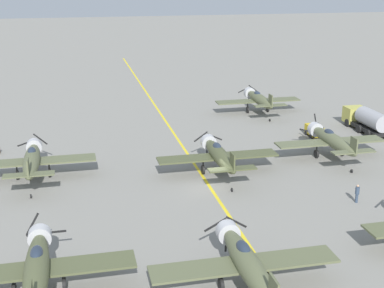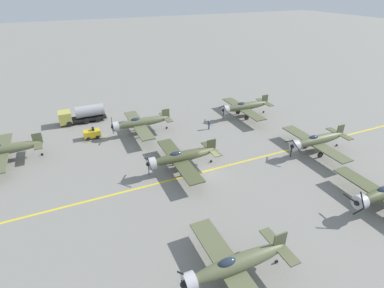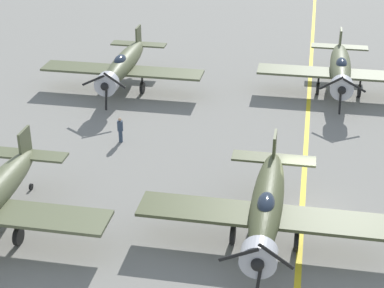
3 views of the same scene
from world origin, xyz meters
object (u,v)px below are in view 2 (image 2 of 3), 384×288
object	(u,v)px
airplane_mid_left	(234,265)
tow_tractor	(92,134)
airplane_mid_center	(181,157)
airplane_near_right	(244,107)
fuel_tanker	(82,114)
airplane_near_center	(317,140)
airplane_far_right	(3,150)
airplane_mid_right	(140,123)
ground_crew_walking	(209,124)

from	to	relation	value
airplane_mid_left	tow_tractor	world-z (taller)	airplane_mid_left
airplane_mid_center	airplane_near_right	xyz separation A→B (m)	(12.05, -17.74, 0.00)
fuel_tanker	airplane_near_right	bearing A→B (deg)	-109.46
airplane_mid_center	tow_tractor	xyz separation A→B (m)	(14.68, 9.67, -1.22)
airplane_near_center	airplane_near_right	bearing A→B (deg)	12.24
airplane_near_right	fuel_tanker	size ratio (longest dim) A/B	1.50
fuel_tanker	airplane_mid_left	bearing A→B (deg)	-168.97
airplane_mid_center	fuel_tanker	distance (m)	24.24
airplane_mid_center	fuel_tanker	world-z (taller)	airplane_mid_center
airplane_mid_left	airplane_far_right	bearing A→B (deg)	42.53
airplane_far_right	tow_tractor	world-z (taller)	airplane_far_right
airplane_mid_right	ground_crew_walking	size ratio (longest dim) A/B	7.25
airplane_mid_left	airplane_far_right	xyz separation A→B (m)	(29.64, 19.28, 0.00)
tow_tractor	airplane_mid_center	bearing A→B (deg)	-146.63
airplane_mid_left	ground_crew_walking	world-z (taller)	airplane_mid_left
ground_crew_walking	airplane_near_center	bearing A→B (deg)	-141.68
airplane_mid_right	tow_tractor	distance (m)	7.98
airplane_near_right	airplane_mid_left	distance (m)	36.05
airplane_mid_center	ground_crew_walking	world-z (taller)	airplane_mid_center
fuel_tanker	tow_tractor	size ratio (longest dim) A/B	3.08
airplane_mid_right	tow_tractor	xyz separation A→B (m)	(1.67, 7.71, -1.22)
airplane_mid_center	airplane_mid_left	bearing A→B (deg)	179.40
airplane_mid_right	airplane_far_right	bearing A→B (deg)	81.27
airplane_mid_left	airplane_near_center	distance (m)	26.51
airplane_mid_right	airplane_near_center	xyz separation A→B (m)	(-16.78, -21.94, -0.00)
tow_tractor	fuel_tanker	bearing A→B (deg)	4.80
airplane_near_right	tow_tractor	xyz separation A→B (m)	(2.64, 27.41, -1.22)
tow_tractor	ground_crew_walking	xyz separation A→B (m)	(-4.84, -18.89, 0.11)
airplane_mid_center	tow_tractor	world-z (taller)	airplane_mid_center
airplane_mid_left	ground_crew_walking	size ratio (longest dim) A/B	7.25
airplane_mid_center	airplane_mid_right	bearing A→B (deg)	16.12
airplane_far_right	tow_tractor	xyz separation A→B (m)	(2.80, -12.15, -1.22)
fuel_tanker	ground_crew_walking	bearing A→B (deg)	-121.84
airplane_mid_right	airplane_mid_left	bearing A→B (deg)	166.94
airplane_mid_left	airplane_mid_center	bearing A→B (deg)	1.36
airplane_mid_right	airplane_near_center	bearing A→B (deg)	-139.40
airplane_mid_right	airplane_mid_left	world-z (taller)	airplane_mid_right
airplane_mid_right	airplane_near_right	bearing A→B (deg)	-104.79
airplane_mid_center	fuel_tanker	xyz separation A→B (m)	(21.95, 10.28, -0.50)
airplane_near_center	fuel_tanker	world-z (taller)	airplane_near_center
airplane_near_center	tow_tractor	distance (m)	34.94
airplane_mid_right	airplane_far_right	world-z (taller)	airplane_mid_right
tow_tractor	ground_crew_walking	distance (m)	19.50
airplane_mid_center	airplane_mid_left	distance (m)	17.94
airplane_mid_center	ground_crew_walking	distance (m)	13.53
fuel_tanker	airplane_near_center	bearing A→B (deg)	-130.37
airplane_mid_left	tow_tractor	bearing A→B (deg)	21.89
airplane_mid_left	tow_tractor	distance (m)	33.24
airplane_far_right	tow_tractor	distance (m)	12.53
airplane_mid_right	ground_crew_walking	bearing A→B (deg)	-117.82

